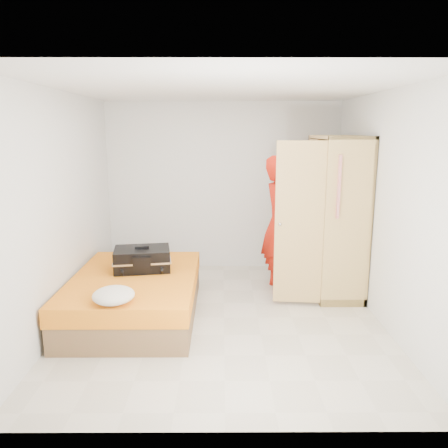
{
  "coord_description": "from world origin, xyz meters",
  "views": [
    {
      "loc": [
        -0.02,
        -4.8,
        2.17
      ],
      "look_at": [
        0.0,
        0.61,
        1.0
      ],
      "focal_mm": 35.0,
      "sensor_mm": 36.0,
      "label": 1
    }
  ],
  "objects_px": {
    "wardrobe": "(333,220)",
    "suitcase": "(142,259)",
    "bed": "(135,295)",
    "round_cushion": "(114,295)",
    "person": "(279,224)"
  },
  "relations": [
    {
      "from": "bed",
      "to": "suitcase",
      "type": "height_order",
      "value": "suitcase"
    },
    {
      "from": "person",
      "to": "suitcase",
      "type": "relative_size",
      "value": 2.47
    },
    {
      "from": "bed",
      "to": "round_cushion",
      "type": "height_order",
      "value": "round_cushion"
    },
    {
      "from": "wardrobe",
      "to": "person",
      "type": "height_order",
      "value": "wardrobe"
    },
    {
      "from": "wardrobe",
      "to": "bed",
      "type": "bearing_deg",
      "value": -162.57
    },
    {
      "from": "round_cushion",
      "to": "suitcase",
      "type": "bearing_deg",
      "value": 84.87
    },
    {
      "from": "wardrobe",
      "to": "suitcase",
      "type": "height_order",
      "value": "wardrobe"
    },
    {
      "from": "bed",
      "to": "wardrobe",
      "type": "xyz_separation_m",
      "value": [
        2.5,
        0.79,
        0.75
      ]
    },
    {
      "from": "wardrobe",
      "to": "person",
      "type": "relative_size",
      "value": 1.14
    },
    {
      "from": "person",
      "to": "round_cushion",
      "type": "relative_size",
      "value": 4.46
    },
    {
      "from": "bed",
      "to": "person",
      "type": "height_order",
      "value": "person"
    },
    {
      "from": "bed",
      "to": "wardrobe",
      "type": "bearing_deg",
      "value": 17.43
    },
    {
      "from": "person",
      "to": "bed",
      "type": "bearing_deg",
      "value": 109.78
    },
    {
      "from": "bed",
      "to": "suitcase",
      "type": "relative_size",
      "value": 2.7
    },
    {
      "from": "bed",
      "to": "round_cushion",
      "type": "distance_m",
      "value": 0.89
    }
  ]
}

